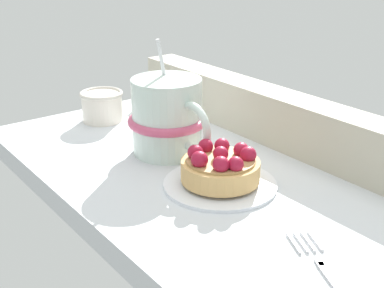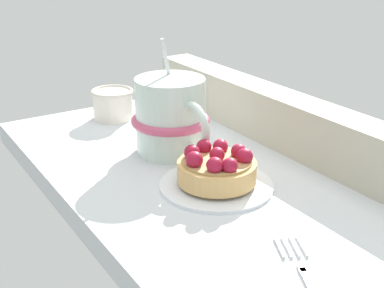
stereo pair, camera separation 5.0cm
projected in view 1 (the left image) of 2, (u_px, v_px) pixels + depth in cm
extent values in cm
cube|color=silver|center=(215.00, 188.00, 64.39)|extent=(67.91, 34.22, 3.01)
cube|color=#B2AD99|center=(299.00, 125.00, 70.61)|extent=(66.55, 5.18, 7.18)
cylinder|color=silver|center=(220.00, 183.00, 61.59)|extent=(13.39, 13.39, 0.82)
cylinder|color=silver|center=(220.00, 184.00, 61.67)|extent=(7.36, 7.36, 0.41)
cylinder|color=tan|center=(220.00, 170.00, 60.99)|extent=(9.22, 9.22, 2.36)
cylinder|color=#AB854F|center=(221.00, 160.00, 60.50)|extent=(8.12, 8.12, 0.30)
sphere|color=maroon|center=(221.00, 154.00, 60.21)|extent=(1.80, 1.80, 1.80)
sphere|color=maroon|center=(236.00, 164.00, 57.70)|extent=(1.81, 1.81, 1.81)
sphere|color=maroon|center=(248.00, 155.00, 60.24)|extent=(1.93, 1.93, 1.93)
sphere|color=maroon|center=(241.00, 150.00, 61.50)|extent=(1.84, 1.84, 1.84)
sphere|color=maroon|center=(219.00, 144.00, 63.25)|extent=(1.86, 1.86, 1.86)
sphere|color=maroon|center=(206.00, 146.00, 62.69)|extent=(1.83, 1.83, 1.83)
sphere|color=maroon|center=(194.00, 152.00, 60.69)|extent=(1.86, 1.86, 1.86)
sphere|color=maroon|center=(199.00, 160.00, 58.60)|extent=(1.96, 1.96, 1.96)
sphere|color=maroon|center=(221.00, 165.00, 57.47)|extent=(1.89, 1.89, 1.89)
cylinder|color=silver|center=(167.00, 116.00, 69.41)|extent=(9.27, 9.27, 10.17)
torus|color=#C64C70|center=(167.00, 121.00, 69.65)|extent=(10.51, 10.51, 1.20)
torus|color=silver|center=(193.00, 128.00, 65.25)|extent=(6.69, 0.99, 6.69)
cylinder|color=silver|center=(163.00, 66.00, 68.82)|extent=(1.01, 2.25, 7.52)
cube|color=silver|center=(320.00, 262.00, 47.03)|extent=(1.32, 1.03, 0.60)
cube|color=silver|center=(315.00, 239.00, 50.41)|extent=(3.25, 1.76, 0.60)
cube|color=silver|center=(308.00, 240.00, 50.28)|extent=(3.25, 1.76, 0.60)
cube|color=silver|center=(301.00, 241.00, 50.15)|extent=(3.25, 1.76, 0.60)
cube|color=silver|center=(294.00, 242.00, 50.02)|extent=(3.25, 1.76, 0.60)
cylinder|color=silver|center=(102.00, 107.00, 82.29)|extent=(6.26, 6.26, 4.42)
torus|color=beige|center=(101.00, 94.00, 81.46)|extent=(6.74, 6.74, 0.60)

